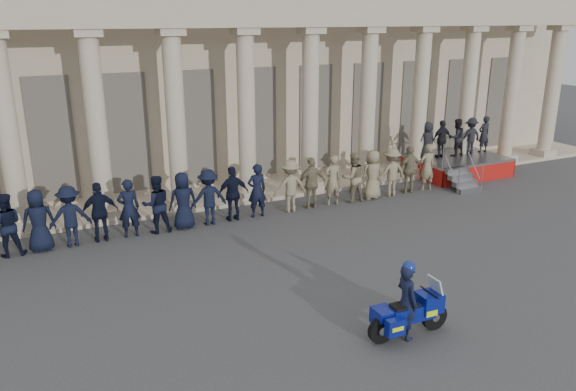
% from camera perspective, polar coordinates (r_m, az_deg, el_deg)
% --- Properties ---
extents(ground, '(90.00, 90.00, 0.00)m').
position_cam_1_polar(ground, '(14.12, 3.20, -10.38)').
color(ground, '#39393B').
rests_on(ground, ground).
extents(building, '(40.00, 12.50, 9.00)m').
position_cam_1_polar(building, '(26.42, -12.52, 12.70)').
color(building, tan).
rests_on(building, ground).
extents(officer_rank, '(20.25, 0.71, 1.89)m').
position_cam_1_polar(officer_rank, '(18.50, -10.94, -0.56)').
color(officer_rank, black).
rests_on(officer_rank, ground).
extents(reviewing_stand, '(3.98, 3.87, 2.43)m').
position_cam_1_polar(reviewing_stand, '(25.57, 16.78, 4.89)').
color(reviewing_stand, gray).
rests_on(reviewing_stand, ground).
extents(motorcycle, '(1.99, 0.82, 1.27)m').
position_cam_1_polar(motorcycle, '(12.62, 12.27, -11.57)').
color(motorcycle, black).
rests_on(motorcycle, ground).
extents(rider, '(0.43, 0.63, 1.79)m').
position_cam_1_polar(rider, '(12.40, 11.96, -10.32)').
color(rider, black).
rests_on(rider, ground).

